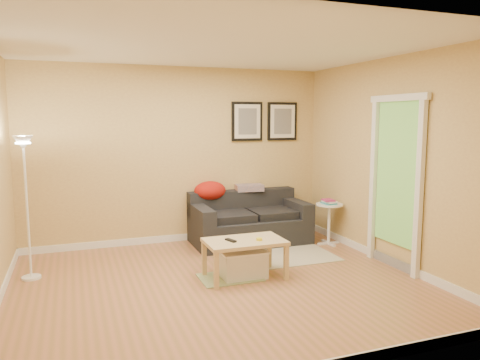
{
  "coord_description": "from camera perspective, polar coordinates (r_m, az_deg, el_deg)",
  "views": [
    {
      "loc": [
        -1.5,
        -4.73,
        1.84
      ],
      "look_at": [
        0.55,
        0.85,
        1.05
      ],
      "focal_mm": 34.51,
      "sensor_mm": 36.0,
      "label": 1
    }
  ],
  "objects": [
    {
      "name": "side_table",
      "position": [
        6.94,
        10.93,
        -5.36
      ],
      "size": [
        0.4,
        0.4,
        0.61
      ],
      "primitive_type": null,
      "color": "white",
      "rests_on": "ground"
    },
    {
      "name": "wall_right",
      "position": [
        6.06,
        18.17,
        2.08
      ],
      "size": [
        0.0,
        4.0,
        4.0
      ],
      "primitive_type": "plane",
      "rotation": [
        1.57,
        0.0,
        -1.57
      ],
      "color": "tan",
      "rests_on": "ground"
    },
    {
      "name": "framed_print_left",
      "position": [
        7.19,
        0.88,
        7.25
      ],
      "size": [
        0.5,
        0.04,
        0.6
      ],
      "primitive_type": null,
      "color": "black",
      "rests_on": "wall_back"
    },
    {
      "name": "floor",
      "position": [
        5.29,
        -2.47,
        -12.78
      ],
      "size": [
        4.5,
        4.5,
        0.0
      ],
      "primitive_type": "plane",
      "color": "#AE6C4A",
      "rests_on": "ground"
    },
    {
      "name": "wall_front",
      "position": [
        3.16,
        8.51,
        -2.36
      ],
      "size": [
        4.5,
        0.0,
        4.5
      ],
      "primitive_type": "plane",
      "rotation": [
        -1.57,
        0.0,
        0.0
      ],
      "color": "tan",
      "rests_on": "ground"
    },
    {
      "name": "doorway",
      "position": [
        5.95,
        18.57,
        -0.71
      ],
      "size": [
        0.12,
        1.01,
        2.13
      ],
      "primitive_type": null,
      "color": "white",
      "rests_on": "ground"
    },
    {
      "name": "sofa",
      "position": [
        6.88,
        1.23,
        -4.72
      ],
      "size": [
        1.7,
        0.9,
        0.75
      ],
      "primitive_type": null,
      "color": "black",
      "rests_on": "ground"
    },
    {
      "name": "book_stack",
      "position": [
        6.87,
        10.92,
        -2.64
      ],
      "size": [
        0.23,
        0.26,
        0.07
      ],
      "primitive_type": null,
      "rotation": [
        0.0,
        0.0,
        0.37
      ],
      "color": "teal",
      "rests_on": "side_table"
    },
    {
      "name": "storage_bin",
      "position": [
        5.47,
        0.32,
        -10.26
      ],
      "size": [
        0.53,
        0.39,
        0.33
      ],
      "primitive_type": null,
      "color": "white",
      "rests_on": "ground"
    },
    {
      "name": "red_throw",
      "position": [
        6.93,
        -3.73,
        -1.32
      ],
      "size": [
        0.48,
        0.36,
        0.28
      ],
      "primitive_type": null,
      "color": "red",
      "rests_on": "sofa"
    },
    {
      "name": "baseboard_back",
      "position": [
        7.12,
        -7.4,
        -7.06
      ],
      "size": [
        4.5,
        0.02,
        0.1
      ],
      "primitive_type": "cube",
      "color": "white",
      "rests_on": "ground"
    },
    {
      "name": "wall_back",
      "position": [
        6.92,
        -7.6,
        3.03
      ],
      "size": [
        4.5,
        0.0,
        4.5
      ],
      "primitive_type": "plane",
      "rotation": [
        1.57,
        0.0,
        0.0
      ],
      "color": "tan",
      "rests_on": "ground"
    },
    {
      "name": "tape_roll",
      "position": [
        5.34,
        2.4,
        -7.33
      ],
      "size": [
        0.07,
        0.07,
        0.03
      ],
      "primitive_type": "cylinder",
      "color": "yellow",
      "rests_on": "coffee_table"
    },
    {
      "name": "plaid_throw",
      "position": [
        7.15,
        1.14,
        -0.95
      ],
      "size": [
        0.45,
        0.32,
        0.1
      ],
      "primitive_type": null,
      "rotation": [
        0.0,
        0.0,
        -0.14
      ],
      "color": "tan",
      "rests_on": "sofa"
    },
    {
      "name": "floor_lamp",
      "position": [
        5.79,
        -24.81,
        -3.62
      ],
      "size": [
        0.22,
        0.22,
        1.66
      ],
      "primitive_type": null,
      "color": "white",
      "rests_on": "ground"
    },
    {
      "name": "coffee_table",
      "position": [
        5.43,
        0.56,
        -9.73
      ],
      "size": [
        1.04,
        0.83,
        0.45
      ],
      "primitive_type": null,
      "rotation": [
        0.0,
        0.0,
        -0.35
      ],
      "color": "tan",
      "rests_on": "ground"
    },
    {
      "name": "framed_print_right",
      "position": [
        7.42,
        5.24,
        7.23
      ],
      "size": [
        0.5,
        0.04,
        0.6
      ],
      "primitive_type": null,
      "color": "black",
      "rests_on": "wall_back"
    },
    {
      "name": "green_runner",
      "position": [
        5.49,
        -1.26,
        -11.96
      ],
      "size": [
        0.7,
        0.5,
        0.01
      ],
      "primitive_type": "cube",
      "color": "#668C4C",
      "rests_on": "ground"
    },
    {
      "name": "remote_control",
      "position": [
        5.31,
        -1.16,
        -7.47
      ],
      "size": [
        0.1,
        0.17,
        0.02
      ],
      "primitive_type": "cube",
      "rotation": [
        0.0,
        0.0,
        0.33
      ],
      "color": "black",
      "rests_on": "coffee_table"
    },
    {
      "name": "ceiling",
      "position": [
        5.02,
        -2.65,
        16.26
      ],
      "size": [
        4.5,
        4.5,
        0.0
      ],
      "primitive_type": "plane",
      "rotation": [
        3.14,
        0.0,
        0.0
      ],
      "color": "white",
      "rests_on": "wall_back"
    },
    {
      "name": "baseboard_right",
      "position": [
        6.29,
        17.62,
        -9.33
      ],
      "size": [
        0.02,
        4.0,
        0.1
      ],
      "primitive_type": "cube",
      "color": "white",
      "rests_on": "ground"
    },
    {
      "name": "area_rug",
      "position": [
        6.31,
        5.93,
        -9.37
      ],
      "size": [
        1.25,
        0.85,
        0.01
      ],
      "primitive_type": "cube",
      "color": "#BAB094",
      "rests_on": "ground"
    }
  ]
}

